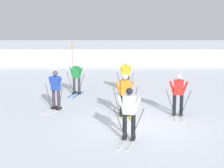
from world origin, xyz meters
TOP-DOWN VIEW (x-y plane):
  - ground_plane at (0.00, 0.00)m, footprint 120.00×120.00m
  - far_snow_ridge at (0.00, 20.44)m, footprint 80.00×8.98m
  - skier_blue at (-3.58, 1.99)m, footprint 1.15×1.56m
  - skier_red at (1.50, 1.07)m, footprint 1.00×1.64m
  - skier_yellow at (-0.39, 5.76)m, footprint 1.04×1.60m
  - skier_white at (-0.62, -1.66)m, footprint 0.98×1.64m
  - skier_green at (-3.03, 5.07)m, footprint 0.97×1.64m
  - skier_orange at (-0.65, 1.03)m, footprint 1.00×1.64m
  - trail_marker_pole at (-4.01, 11.26)m, footprint 0.05×0.05m

SIDE VIEW (x-z plane):
  - ground_plane at x=0.00m, z-range 0.00..0.00m
  - far_snow_ridge at x=0.00m, z-range 0.00..1.46m
  - skier_white at x=-0.62m, z-range 0.06..1.77m
  - skier_red at x=1.50m, z-range 0.06..1.77m
  - skier_blue at x=-3.58m, z-range 0.06..1.77m
  - skier_green at x=-3.03m, z-range 0.06..1.77m
  - skier_orange at x=-0.65m, z-range 0.06..1.77m
  - skier_yellow at x=-0.39m, z-range 0.10..1.81m
  - trail_marker_pole at x=-4.01m, z-range 0.00..2.30m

